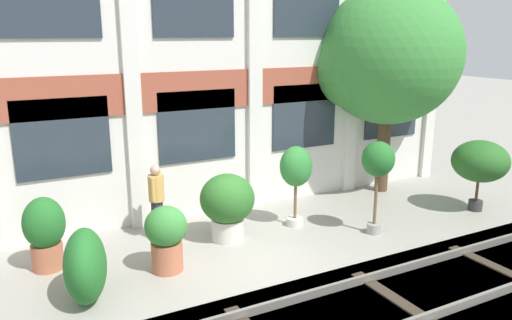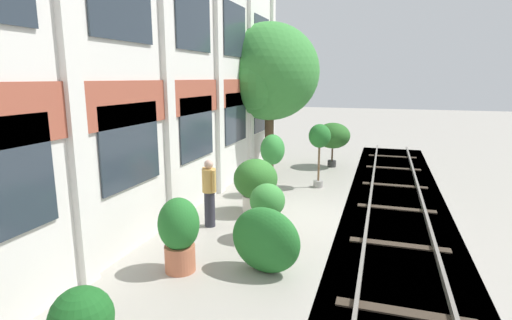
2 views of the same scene
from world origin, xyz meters
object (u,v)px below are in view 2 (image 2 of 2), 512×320
potted_plant_fluted_column (267,208)px  potted_plant_terracotta_small (333,136)px  potted_plant_stone_basin (179,232)px  topiary_hedge (265,240)px  potted_plant_tall_urn (320,139)px  potted_plant_low_pan (273,152)px  broadleaf_tree (270,75)px  potted_plant_ribbed_drum (256,182)px  resident_by_doorway (209,191)px

potted_plant_fluted_column → potted_plant_terracotta_small: 8.05m
potted_plant_stone_basin → topiary_hedge: 1.63m
potted_plant_tall_urn → potted_plant_low_pan: size_ratio=1.11×
potted_plant_tall_urn → potted_plant_stone_basin: potted_plant_tall_urn is taller
potted_plant_tall_urn → potted_plant_low_pan: 1.84m
potted_plant_tall_urn → topiary_hedge: 6.33m
potted_plant_fluted_column → potted_plant_terracotta_small: bearing=-3.2°
broadleaf_tree → potted_plant_stone_basin: broadleaf_tree is taller
potted_plant_ribbed_drum → resident_by_doorway: (-1.34, 0.75, 0.06)m
potted_plant_tall_urn → potted_plant_ribbed_drum: bearing=158.4°
potted_plant_low_pan → potted_plant_ribbed_drum: size_ratio=1.29×
topiary_hedge → potted_plant_fluted_column: bearing=14.9°
potted_plant_fluted_column → potted_plant_ribbed_drum: potted_plant_ribbed_drum is taller
potted_plant_tall_urn → topiary_hedge: size_ratio=1.52×
potted_plant_low_pan → resident_by_doorway: bearing=166.5°
potted_plant_stone_basin → topiary_hedge: potted_plant_stone_basin is taller
potted_plant_terracotta_small → topiary_hedge: (-9.55, 0.04, -0.65)m
potted_plant_tall_urn → potted_plant_terracotta_small: bearing=-0.6°
resident_by_doorway → topiary_hedge: size_ratio=1.20×
potted_plant_terracotta_small → topiary_hedge: 9.58m
potted_plant_low_pan → potted_plant_stone_basin: potted_plant_low_pan is taller
potted_plant_ribbed_drum → potted_plant_terracotta_small: bearing=-11.1°
potted_plant_fluted_column → potted_plant_ribbed_drum: size_ratio=0.87×
potted_plant_terracotta_small → resident_by_doorway: potted_plant_terracotta_small is taller
broadleaf_tree → potted_plant_fluted_column: broadleaf_tree is taller
potted_plant_stone_basin → topiary_hedge: bearing=-73.1°
broadleaf_tree → potted_plant_ribbed_drum: 6.20m
potted_plant_ribbed_drum → topiary_hedge: 3.40m
broadleaf_tree → potted_plant_ribbed_drum: (-5.37, -1.15, -2.87)m
potted_plant_low_pan → potted_plant_stone_basin: bearing=176.6°
broadleaf_tree → potted_plant_low_pan: 4.47m
topiary_hedge → potted_plant_tall_urn: bearing=-0.0°
potted_plant_fluted_column → potted_plant_terracotta_small: size_ratio=0.71×
topiary_hedge → broadleaf_tree: bearing=15.5°
broadleaf_tree → potted_plant_fluted_column: (-7.00, -1.96, -3.00)m
potted_plant_fluted_column → resident_by_doorway: 1.60m
potted_plant_low_pan → topiary_hedge: bearing=-166.0°
potted_plant_low_pan → potted_plant_stone_basin: 5.43m
potted_plant_fluted_column → resident_by_doorway: resident_by_doorway is taller
broadleaf_tree → potted_plant_stone_basin: 9.51m
potted_plant_tall_urn → resident_by_doorway: bearing=155.9°
broadleaf_tree → potted_plant_fluted_column: size_ratio=4.44×
potted_plant_fluted_column → potted_plant_stone_basin: size_ratio=0.89×
potted_plant_ribbed_drum → topiary_hedge: size_ratio=1.06×
potted_plant_terracotta_small → topiary_hedge: size_ratio=1.30×
potted_plant_ribbed_drum → potted_plant_stone_basin: potted_plant_ribbed_drum is taller
broadleaf_tree → potted_plant_ribbed_drum: broadleaf_tree is taller
potted_plant_fluted_column → resident_by_doorway: size_ratio=0.77×
broadleaf_tree → potted_plant_stone_basin: size_ratio=3.96×
potted_plant_ribbed_drum → potted_plant_stone_basin: size_ratio=1.03×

